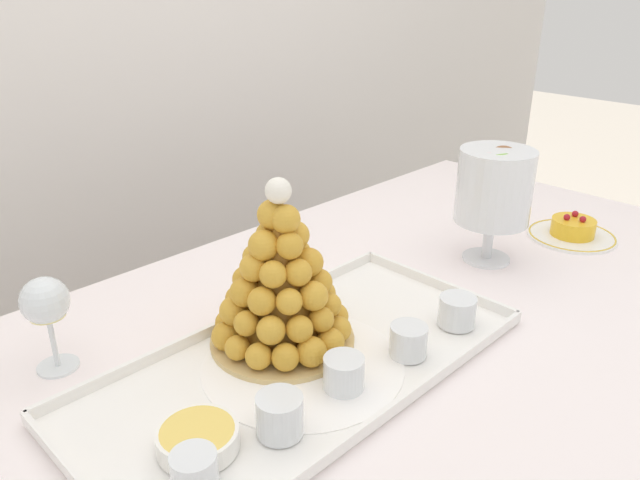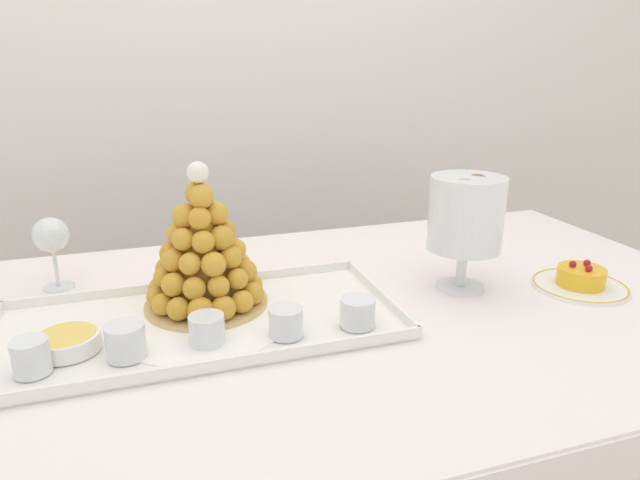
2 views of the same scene
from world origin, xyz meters
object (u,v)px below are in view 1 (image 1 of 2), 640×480
(dessert_cup_left, at_px, (195,475))
(dessert_cup_centre, at_px, (344,374))
(croquembouche, at_px, (281,284))
(serving_tray, at_px, (303,365))
(fruit_tart_plate, at_px, (572,231))
(wine_glass, at_px, (46,305))
(dessert_cup_mid_left, at_px, (280,416))
(creme_brulee_ramekin, at_px, (198,438))
(dessert_cup_right, at_px, (457,312))
(macaron_goblet, at_px, (493,187))
(dessert_cup_mid_right, at_px, (408,342))

(dessert_cup_left, distance_m, dessert_cup_centre, 0.25)
(croquembouche, bearing_deg, serving_tray, -106.31)
(serving_tray, bearing_deg, fruit_tart_plate, -5.06)
(fruit_tart_plate, bearing_deg, wine_glass, 162.11)
(dessert_cup_mid_left, height_order, wine_glass, wine_glass)
(fruit_tart_plate, xyz_separation_m, wine_glass, (-1.00, 0.32, 0.09))
(dessert_cup_mid_left, relative_size, creme_brulee_ramekin, 0.60)
(croquembouche, height_order, dessert_cup_mid_left, croquembouche)
(dessert_cup_right, bearing_deg, dessert_cup_mid_left, 178.20)
(dessert_cup_left, distance_m, macaron_goblet, 0.78)
(macaron_goblet, xyz_separation_m, wine_glass, (-0.77, 0.25, -0.05))
(dessert_cup_mid_left, height_order, macaron_goblet, macaron_goblet)
(dessert_cup_mid_right, relative_size, wine_glass, 0.38)
(dessert_cup_mid_left, xyz_separation_m, creme_brulee_ramekin, (-0.09, 0.05, -0.01))
(serving_tray, height_order, dessert_cup_left, dessert_cup_left)
(croquembouche, relative_size, dessert_cup_right, 4.45)
(dessert_cup_left, xyz_separation_m, dessert_cup_mid_right, (0.38, -0.00, -0.00))
(creme_brulee_ramekin, height_order, wine_glass, wine_glass)
(wine_glass, bearing_deg, serving_tray, -45.35)
(creme_brulee_ramekin, bearing_deg, serving_tray, 9.76)
(dessert_cup_mid_left, bearing_deg, dessert_cup_right, -1.80)
(creme_brulee_ramekin, height_order, fruit_tart_plate, fruit_tart_plate)
(serving_tray, distance_m, croquembouche, 0.12)
(serving_tray, xyz_separation_m, dessert_cup_mid_left, (-0.12, -0.08, 0.03))
(serving_tray, bearing_deg, dessert_cup_right, -20.91)
(dessert_cup_mid_left, bearing_deg, macaron_goblet, 8.36)
(serving_tray, xyz_separation_m, croquembouche, (0.02, 0.07, 0.10))
(dessert_cup_centre, bearing_deg, croquembouche, 83.48)
(croquembouche, height_order, fruit_tart_plate, croquembouche)
(creme_brulee_ramekin, bearing_deg, macaron_goblet, 3.51)
(serving_tray, relative_size, dessert_cup_mid_left, 11.46)
(dessert_cup_right, distance_m, macaron_goblet, 0.31)
(croquembouche, xyz_separation_m, dessert_cup_right, (0.23, -0.16, -0.08))
(fruit_tart_plate, bearing_deg, croquembouche, 169.72)
(dessert_cup_left, distance_m, fruit_tart_plate, 1.00)
(dessert_cup_left, height_order, dessert_cup_right, dessert_cup_left)
(creme_brulee_ramekin, bearing_deg, dessert_cup_mid_left, -29.19)
(dessert_cup_left, xyz_separation_m, macaron_goblet, (0.76, 0.10, 0.12))
(dessert_cup_mid_right, height_order, macaron_goblet, macaron_goblet)
(dessert_cup_left, relative_size, wine_glass, 0.36)
(dessert_cup_centre, relative_size, dessert_cup_mid_right, 1.01)
(dessert_cup_centre, relative_size, dessert_cup_right, 0.95)
(dessert_cup_mid_left, relative_size, dessert_cup_mid_right, 1.06)
(dessert_cup_mid_left, relative_size, dessert_cup_centre, 1.04)
(creme_brulee_ramekin, distance_m, macaron_goblet, 0.74)
(dessert_cup_mid_right, bearing_deg, creme_brulee_ramekin, 170.24)
(macaron_goblet, distance_m, wine_glass, 0.81)
(dessert_cup_left, height_order, macaron_goblet, macaron_goblet)
(dessert_cup_mid_right, bearing_deg, dessert_cup_left, 179.58)
(dessert_cup_centre, bearing_deg, dessert_cup_right, -3.91)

